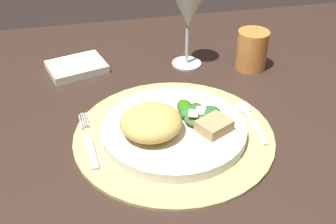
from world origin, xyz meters
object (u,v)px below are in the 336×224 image
Objects in this scene: dinner_plate at (174,129)px; spoon at (248,114)px; wine_glass at (188,15)px; fork at (89,143)px; amber_tumbler at (252,50)px; dining_table at (188,157)px; napkin at (77,67)px.

dinner_plate is 0.16m from spoon.
fork is at bearing -133.17° from wine_glass.
amber_tumbler is at bearing 43.00° from dinner_plate.
wine_glass is (0.04, 0.19, 0.24)m from dining_table.
wine_glass is 0.17m from amber_tumbler.
dining_table is at bearing 156.13° from spoon.
spoon is 1.58× the size of amber_tumbler.
fork is 1.28× the size of napkin.
spoon reaches higher than dining_table.
amber_tumbler is (0.40, -0.07, 0.04)m from napkin.
dinner_plate is (-0.05, -0.07, 0.14)m from dining_table.
dinner_plate is 1.85× the size of spoon.
wine_glass reaches higher than dinner_plate.
spoon reaches higher than fork.
napkin is (-0.01, 0.29, 0.00)m from fork.
wine_glass is (-0.06, 0.24, 0.11)m from spoon.
spoon is 0.27m from wine_glass.
dinner_plate is 2.10× the size of napkin.
dining_table is at bearing 19.00° from fork.
napkin is 0.28m from wine_glass.
napkin is 0.74× the size of wine_glass.
wine_glass reaches higher than napkin.
spoon is 0.41m from napkin.
napkin reaches higher than spoon.
napkin is at bearing 119.51° from dinner_plate.
dinner_plate reaches higher than spoon.
amber_tumbler is (0.08, 0.19, 0.04)m from spoon.
dinner_plate is at bearing -137.00° from amber_tumbler.
dinner_plate reaches higher than napkin.
dinner_plate is at bearing -169.92° from spoon.
wine_glass reaches higher than fork.
fork is 0.94× the size of wine_glass.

